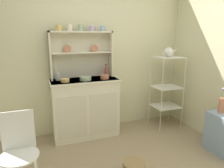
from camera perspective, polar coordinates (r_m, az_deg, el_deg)
wall_back at (r=3.34m, az=-6.10°, el=8.14°), size 3.84×0.05×2.50m
hutch_cabinet at (r=3.23m, az=-7.42°, el=-6.40°), size 1.02×0.45×0.91m
hutch_shelf_unit at (r=3.21m, az=-8.56°, el=9.05°), size 0.95×0.18×0.71m
bakers_rack at (r=3.59m, az=14.96°, el=0.18°), size 0.44×0.38×1.21m
wire_chair at (r=2.23m, az=-24.43°, el=-15.57°), size 0.36×0.36×0.85m
floor_basket at (r=2.54m, az=6.12°, el=-22.19°), size 0.26×0.26×0.15m
cup_gold_0 at (r=3.11m, az=-14.59°, el=14.82°), size 0.10×0.08×0.08m
cup_cream_1 at (r=3.13m, az=-11.64°, el=15.10°), size 0.09×0.08×0.09m
cup_sage_2 at (r=3.16m, az=-8.68°, el=15.21°), size 0.08×0.07×0.09m
cup_lilac_3 at (r=3.20m, az=-5.55°, el=15.11°), size 0.09×0.08×0.08m
cup_sky_4 at (r=3.24m, az=-2.68°, el=15.14°), size 0.09×0.07×0.08m
bowl_mixing_large at (r=2.98m, az=-12.93°, el=1.03°), size 0.13×0.13×0.05m
bowl_floral_medium at (r=3.03m, az=-7.37°, el=1.53°), size 0.17×0.17×0.06m
bowl_cream_small at (r=3.11m, az=-2.05°, el=2.00°), size 0.13×0.13×0.06m
jam_bottle at (r=3.27m, az=-1.62°, el=3.45°), size 0.05×0.05×0.20m
utensil_jar at (r=3.11m, az=-14.79°, el=2.08°), size 0.08×0.08×0.25m
porcelain_teapot at (r=3.51m, az=15.46°, el=8.56°), size 0.24×0.15×0.18m
flower_vase at (r=3.09m, az=28.15°, el=-4.79°), size 0.07×0.07×0.35m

